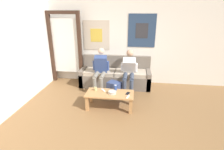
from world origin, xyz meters
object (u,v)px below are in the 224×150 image
at_px(couch, 115,76).
at_px(coffee_table, 110,96).
at_px(game_controller_near_right, 103,90).
at_px(person_seated_teen, 129,70).
at_px(drink_can_blue, 115,88).
at_px(ceramic_bowl, 112,92).
at_px(game_controller_near_left, 128,97).
at_px(pillar_candle, 96,89).
at_px(person_seated_adult, 100,69).
at_px(backpack, 114,90).
at_px(cell_phone, 128,93).

distance_m(couch, coffee_table, 1.34).
bearing_deg(game_controller_near_right, coffee_table, -32.36).
relative_size(person_seated_teen, drink_can_blue, 8.97).
bearing_deg(ceramic_bowl, game_controller_near_left, -20.59).
bearing_deg(ceramic_bowl, pillar_candle, 165.31).
bearing_deg(pillar_candle, game_controller_near_right, 5.23).
relative_size(couch, person_seated_adult, 1.76).
height_order(coffee_table, game_controller_near_right, game_controller_near_right).
bearing_deg(backpack, couch, 93.96).
bearing_deg(coffee_table, ceramic_bowl, -13.23).
bearing_deg(game_controller_near_right, backpack, 66.92).
relative_size(person_seated_adult, backpack, 2.86).
relative_size(couch, pillar_candle, 20.27).
xyz_separation_m(backpack, drink_can_blue, (0.08, -0.41, 0.24)).
xyz_separation_m(person_seated_adult, pillar_candle, (0.05, -0.85, -0.21)).
relative_size(pillar_candle, game_controller_near_left, 0.69).
relative_size(game_controller_near_left, cell_phone, 0.98).
distance_m(couch, cell_phone, 1.39).
height_order(backpack, drink_can_blue, drink_can_blue).
relative_size(coffee_table, game_controller_near_right, 8.21).
bearing_deg(couch, drink_can_blue, -83.43).
bearing_deg(person_seated_adult, person_seated_teen, 4.15).
distance_m(coffee_table, backpack, 0.60).
bearing_deg(person_seated_adult, cell_phone, -48.48).
bearing_deg(pillar_candle, drink_can_blue, 10.78).
distance_m(person_seated_teen, game_controller_near_right, 1.08).
height_order(couch, pillar_candle, couch).
relative_size(coffee_table, game_controller_near_left, 7.39).
distance_m(coffee_table, person_seated_adult, 1.08).
distance_m(game_controller_near_right, cell_phone, 0.59).
bearing_deg(backpack, drink_can_blue, -78.66).
height_order(coffee_table, backpack, backpack).
bearing_deg(pillar_candle, backpack, 52.24).
bearing_deg(drink_can_blue, coffee_table, -121.05).
height_order(person_seated_teen, ceramic_bowl, person_seated_teen).
bearing_deg(couch, ceramic_bowl, -86.51).
height_order(coffee_table, person_seated_teen, person_seated_teen).
bearing_deg(person_seated_adult, game_controller_near_left, -53.04).
xyz_separation_m(backpack, ceramic_bowl, (0.03, -0.60, 0.22)).
bearing_deg(game_controller_near_left, coffee_table, 160.42).
xyz_separation_m(person_seated_adult, ceramic_bowl, (0.46, -0.96, -0.23)).
bearing_deg(backpack, ceramic_bowl, -87.08).
bearing_deg(backpack, person_seated_adult, 140.49).
bearing_deg(ceramic_bowl, coffee_table, 166.77).
bearing_deg(coffee_table, game_controller_near_left, -19.58).
relative_size(coffee_table, backpack, 2.66).
relative_size(backpack, ceramic_bowl, 2.17).
distance_m(person_seated_adult, ceramic_bowl, 1.09).
xyz_separation_m(coffee_table, cell_phone, (0.41, 0.03, 0.07)).
height_order(coffee_table, game_controller_near_left, game_controller_near_left).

